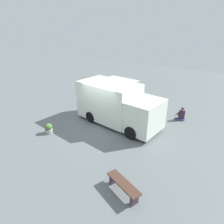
{
  "coord_description": "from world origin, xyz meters",
  "views": [
    {
      "loc": [
        -6.12,
        8.58,
        5.59
      ],
      "look_at": [
        -0.56,
        -0.36,
        0.85
      ],
      "focal_mm": 30.69,
      "sensor_mm": 36.0,
      "label": 1
    }
  ],
  "objects": [
    {
      "name": "food_truck",
      "position": [
        -0.69,
        -0.74,
        1.19
      ],
      "size": [
        5.48,
        3.37,
        2.49
      ],
      "color": "silver",
      "rests_on": "ground_plane"
    },
    {
      "name": "ground_plane",
      "position": [
        0.0,
        0.0,
        0.0
      ],
      "size": [
        40.0,
        40.0,
        0.0
      ],
      "primitive_type": "plane",
      "color": "slate"
    },
    {
      "name": "person_customer",
      "position": [
        -4.01,
        -3.29,
        0.34
      ],
      "size": [
        0.74,
        0.67,
        0.88
      ],
      "color": "navy",
      "rests_on": "ground_plane"
    },
    {
      "name": "planter_flowering_far",
      "position": [
        1.95,
        2.41,
        0.3
      ],
      "size": [
        0.44,
        0.44,
        0.6
      ],
      "color": "#9B9D8E",
      "rests_on": "ground_plane"
    },
    {
      "name": "planter_flowering_near",
      "position": [
        3.23,
        -3.62,
        0.32
      ],
      "size": [
        0.4,
        0.4,
        0.64
      ],
      "color": "#484551",
      "rests_on": "ground_plane"
    },
    {
      "name": "plaza_bench",
      "position": [
        -3.73,
        3.97,
        0.37
      ],
      "size": [
        1.54,
        0.94,
        0.5
      ],
      "color": "#4E3428",
      "rests_on": "ground_plane"
    }
  ]
}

